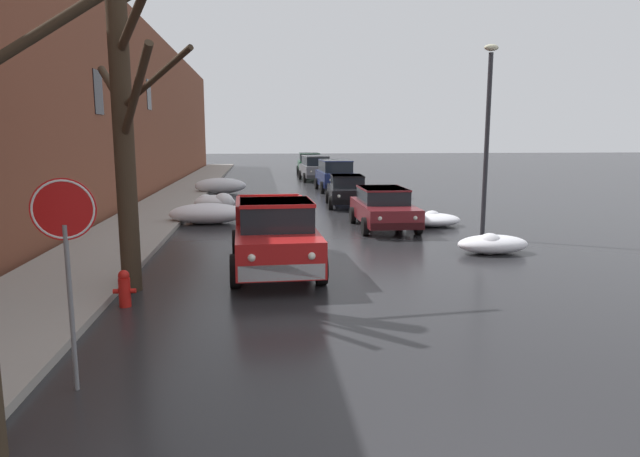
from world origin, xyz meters
name	(u,v)px	position (x,y,z in m)	size (l,w,h in m)	color
left_sidewalk_slab	(151,216)	(-6.19, 18.00, 0.07)	(2.79, 80.00, 0.14)	gray
brick_townhouse_facade	(93,98)	(-8.08, 17.99, 4.61)	(0.63, 80.00, 9.21)	brown
snow_bank_near_corner_left	(220,186)	(-4.12, 27.29, 0.42)	(2.87, 1.26, 0.88)	white
snow_bank_along_left_kerb	(492,244)	(4.44, 10.16, 0.26)	(1.97, 1.08, 0.59)	white
snow_bank_mid_block_left	(208,214)	(-3.81, 16.38, 0.37)	(2.79, 1.46, 0.75)	white
snow_bank_near_corner_right	(386,194)	(4.57, 23.80, 0.26)	(2.68, 1.41, 0.57)	white
snow_bank_along_right_kerb	(215,202)	(-3.87, 20.35, 0.33)	(1.78, 1.20, 0.74)	white
snow_bank_far_right_pile	(433,220)	(4.27, 14.94, 0.23)	(1.97, 1.46, 0.55)	white
bare_tree_second_along_sidewalk	(125,110)	(-4.53, 7.43, 3.71)	(2.87, 4.11, 7.12)	#382B1E
pickup_truck_red_approaching_near_lane	(274,234)	(-1.56, 8.89, 0.88)	(2.19, 5.28, 1.76)	red
sedan_maroon_parked_kerbside_close	(383,207)	(2.38, 14.62, 0.75)	(1.99, 4.36, 1.42)	maroon
sedan_black_parked_kerbside_mid	(347,190)	(2.10, 20.96, 0.75)	(2.07, 4.12, 1.42)	black
suv_darkblue_parked_far_down_block	(335,174)	(2.51, 28.12, 0.99)	(2.14, 4.44, 1.82)	navy
suv_grey_queued_behind_truck	(315,167)	(2.08, 35.72, 0.99)	(2.20, 4.82, 1.82)	slate
suv_green_at_far_intersection	(309,163)	(2.23, 42.36, 0.99)	(2.22, 4.88, 1.82)	#1E5633
fire_hydrant	(124,288)	(-4.46, 6.28, 0.36)	(0.42, 0.22, 0.71)	red
stop_sign_at_corner	(65,228)	(-4.24, 2.76, 2.09)	(0.76, 0.13, 2.70)	slate
street_lamp_post	(487,133)	(5.03, 12.29, 3.30)	(0.44, 0.24, 5.89)	#28282D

